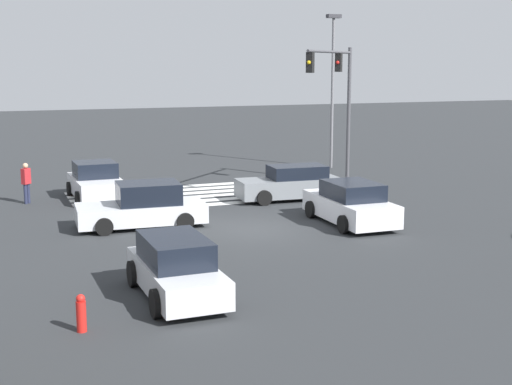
# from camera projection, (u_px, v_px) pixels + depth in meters

# --- Properties ---
(ground_plane) EXTENTS (140.44, 140.44, 0.00)m
(ground_plane) POSITION_uv_depth(u_px,v_px,m) (256.00, 229.00, 25.38)
(ground_plane) COLOR #2B2D30
(crosswalk_markings) EXTENTS (11.23, 5.35, 0.01)m
(crosswalk_markings) POSITION_uv_depth(u_px,v_px,m) (198.00, 195.00, 32.10)
(crosswalk_markings) COLOR silver
(crosswalk_markings) RESTS_ON ground_plane
(traffic_signal_mast) EXTENTS (4.30, 4.30, 6.59)m
(traffic_signal_mast) POSITION_uv_depth(u_px,v_px,m) (338.00, 88.00, 32.87)
(traffic_signal_mast) COLOR #47474C
(traffic_signal_mast) RESTS_ON ground_plane
(car_0) EXTENTS (2.26, 4.21, 1.60)m
(car_0) POSITION_uv_depth(u_px,v_px,m) (96.00, 182.00, 31.03)
(car_0) COLOR silver
(car_0) RESTS_ON ground_plane
(car_1) EXTENTS (4.56, 2.12, 1.50)m
(car_1) POSITION_uv_depth(u_px,v_px,m) (291.00, 184.00, 30.76)
(car_1) COLOR gray
(car_1) RESTS_ON ground_plane
(car_2) EXTENTS (1.96, 4.15, 1.54)m
(car_2) POSITION_uv_depth(u_px,v_px,m) (176.00, 269.00, 17.96)
(car_2) COLOR silver
(car_2) RESTS_ON ground_plane
(car_3) EXTENTS (2.16, 4.45, 1.57)m
(car_3) POSITION_uv_depth(u_px,v_px,m) (351.00, 204.00, 26.19)
(car_3) COLOR silver
(car_3) RESTS_ON ground_plane
(car_4) EXTENTS (4.67, 2.38, 1.60)m
(car_4) POSITION_uv_depth(u_px,v_px,m) (143.00, 207.00, 25.73)
(car_4) COLOR silver
(car_4) RESTS_ON ground_plane
(pedestrian) EXTENTS (0.41, 0.41, 1.72)m
(pedestrian) POSITION_uv_depth(u_px,v_px,m) (26.00, 181.00, 29.91)
(pedestrian) COLOR #232842
(pedestrian) RESTS_ON ground_plane
(street_light_pole_a) EXTENTS (0.80, 0.36, 8.47)m
(street_light_pole_a) POSITION_uv_depth(u_px,v_px,m) (333.00, 78.00, 39.50)
(street_light_pole_a) COLOR slate
(street_light_pole_a) RESTS_ON ground_plane
(fire_hydrant) EXTENTS (0.22, 0.22, 0.86)m
(fire_hydrant) POSITION_uv_depth(u_px,v_px,m) (81.00, 313.00, 15.65)
(fire_hydrant) COLOR red
(fire_hydrant) RESTS_ON ground_plane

